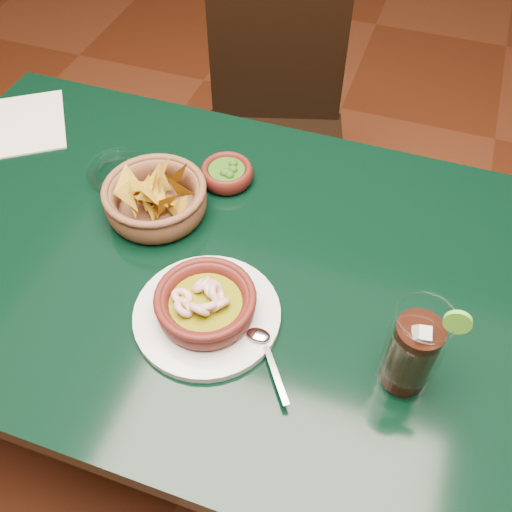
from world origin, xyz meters
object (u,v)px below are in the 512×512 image
(chip_basket, at_px, (156,199))
(cola_drink, at_px, (413,351))
(dining_chair, at_px, (275,131))
(dining_table, at_px, (191,283))
(shrimp_plate, at_px, (206,307))

(chip_basket, bearing_deg, cola_drink, -21.71)
(dining_chair, bearing_deg, dining_table, -85.81)
(dining_table, height_order, dining_chair, dining_chair)
(dining_table, relative_size, shrimp_plate, 4.06)
(dining_table, bearing_deg, shrimp_plate, -53.47)
(dining_chair, bearing_deg, cola_drink, -60.91)
(dining_chair, relative_size, cola_drink, 4.54)
(dining_table, relative_size, chip_basket, 5.31)
(shrimp_plate, xyz_separation_m, cola_drink, (0.32, -0.01, 0.05))
(shrimp_plate, relative_size, cola_drink, 1.53)
(dining_table, xyz_separation_m, shrimp_plate, (0.09, -0.12, 0.13))
(dining_table, xyz_separation_m, cola_drink, (0.41, -0.13, 0.18))
(shrimp_plate, bearing_deg, dining_chair, 99.78)
(cola_drink, bearing_deg, dining_table, 162.49)
(dining_table, relative_size, cola_drink, 6.19)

